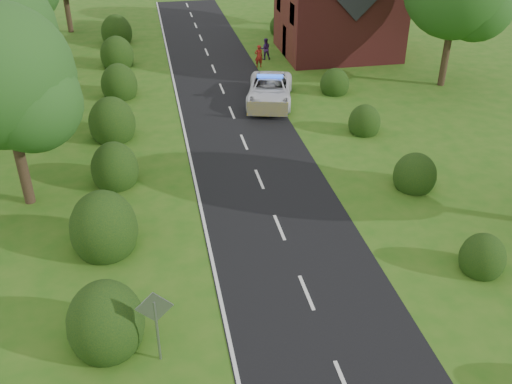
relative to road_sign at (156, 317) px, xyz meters
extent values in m
cube|color=black|center=(5.00, 13.00, -1.64)|extent=(6.00, 70.00, 0.02)
cube|color=white|center=(5.00, 2.00, -1.63)|extent=(0.12, 1.80, 0.01)
cube|color=white|center=(5.00, 6.00, -1.63)|extent=(0.12, 1.80, 0.01)
cube|color=white|center=(5.00, 10.00, -1.63)|extent=(0.12, 1.80, 0.01)
cube|color=white|center=(5.00, 14.00, -1.63)|extent=(0.12, 1.80, 0.01)
cube|color=white|center=(5.00, 18.00, -1.63)|extent=(0.12, 1.80, 0.01)
cube|color=white|center=(5.00, 22.00, -1.63)|extent=(0.12, 1.80, 0.01)
cube|color=white|center=(5.00, 26.00, -1.63)|extent=(0.12, 1.80, 0.01)
cube|color=white|center=(5.00, 30.00, -1.63)|extent=(0.12, 1.80, 0.01)
cube|color=white|center=(5.00, 34.00, -1.63)|extent=(0.12, 1.80, 0.01)
cube|color=white|center=(5.00, 38.00, -1.63)|extent=(0.12, 1.80, 0.01)
cube|color=white|center=(5.00, 42.00, -1.63)|extent=(0.12, 1.80, 0.01)
cube|color=white|center=(5.00, 46.00, -1.63)|extent=(0.12, 1.80, 0.01)
cube|color=white|center=(2.10, 13.00, -1.63)|extent=(0.12, 70.00, 0.01)
ellipsoid|color=black|center=(-1.50, 1.00, -0.91)|extent=(2.30, 2.41, 2.70)
ellipsoid|color=black|center=(-1.70, 6.00, -0.83)|extent=(2.50, 2.62, 3.00)
ellipsoid|color=black|center=(-1.40, 11.00, -0.97)|extent=(2.10, 2.20, 2.50)
ellipsoid|color=black|center=(-1.60, 16.00, -0.88)|extent=(2.40, 2.52, 2.80)
ellipsoid|color=black|center=(-1.30, 22.00, -0.94)|extent=(2.20, 2.31, 2.60)
ellipsoid|color=black|center=(-1.50, 28.00, -0.91)|extent=(2.30, 2.41, 2.70)
ellipsoid|color=black|center=(-1.60, 34.00, -0.88)|extent=(2.40, 2.52, 2.80)
ellipsoid|color=black|center=(11.40, 2.00, -1.13)|extent=(1.60, 1.68, 1.90)
ellipsoid|color=black|center=(11.60, 8.00, -1.08)|extent=(1.90, 2.00, 2.10)
ellipsoid|color=black|center=(11.50, 14.00, -1.10)|extent=(1.70, 1.78, 2.00)
ellipsoid|color=black|center=(11.80, 20.00, -1.10)|extent=(1.80, 1.89, 2.00)
ellipsoid|color=black|center=(11.60, 34.00, -1.10)|extent=(1.70, 1.78, 2.00)
cylinder|color=#332316|center=(-5.00, 10.00, 0.33)|extent=(0.44, 0.44, 3.96)
sphere|color=#2B5921|center=(-5.00, 10.00, 3.93)|extent=(5.60, 5.60, 5.60)
sphere|color=#2A621C|center=(-4.02, 9.44, 3.03)|extent=(3.92, 3.92, 3.92)
cylinder|color=#332316|center=(-6.50, 18.00, 0.22)|extent=(0.44, 0.44, 3.74)
sphere|color=#2B5921|center=(-6.50, 18.00, 3.62)|extent=(5.60, 5.60, 5.60)
sphere|color=#2A621C|center=(-5.52, 17.44, 2.77)|extent=(3.92, 3.92, 3.92)
cylinder|color=#332316|center=(-8.00, 28.00, 0.77)|extent=(0.44, 0.44, 4.84)
cylinder|color=#332316|center=(-5.50, 38.00, 0.44)|extent=(0.44, 0.44, 4.18)
cylinder|color=#332316|center=(19.00, 20.00, 0.55)|extent=(0.44, 0.44, 4.40)
sphere|color=#2A621C|center=(20.12, 19.36, 3.55)|extent=(4.48, 4.48, 4.48)
cylinder|color=#332316|center=(14.00, 36.00, 0.33)|extent=(0.44, 0.44, 3.96)
cylinder|color=gray|center=(0.00, 0.00, -0.55)|extent=(0.08, 0.08, 2.20)
cube|color=gray|center=(0.00, 0.00, 0.35)|extent=(1.06, 0.04, 1.06)
cube|color=maroon|center=(14.50, 28.00, 1.10)|extent=(8.00, 7.00, 5.50)
imported|color=white|center=(7.50, 19.20, -0.88)|extent=(3.91, 6.01, 1.54)
cube|color=yellow|center=(6.77, 16.50, -0.96)|extent=(2.23, 0.66, 0.85)
cube|color=blue|center=(7.50, 19.20, -0.03)|extent=(1.55, 0.67, 0.14)
imported|color=#A32018|center=(8.16, 25.80, -0.87)|extent=(0.59, 0.41, 1.56)
imported|color=#432260|center=(8.99, 27.49, -0.89)|extent=(0.77, 0.61, 1.53)
camera|label=1|loc=(0.44, -12.25, 11.09)|focal=40.00mm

